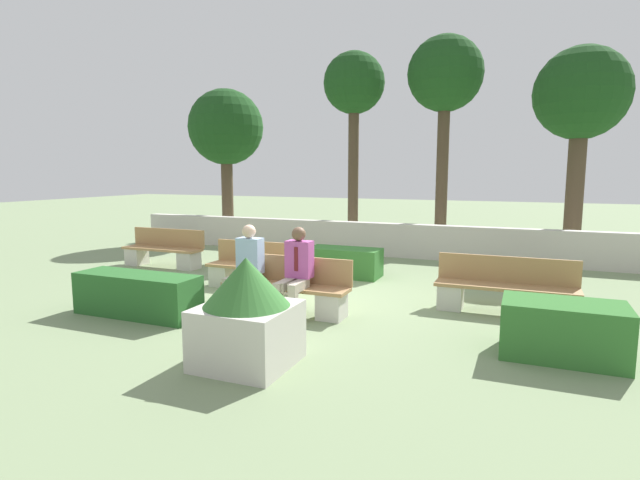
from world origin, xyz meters
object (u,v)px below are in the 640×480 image
Objects in this scene: bench_front at (286,291)px; tree_center_right at (445,79)px; person_seated_man at (296,268)px; bench_back at (505,292)px; tree_center_left at (354,89)px; bench_right_side at (257,271)px; tree_leftmost at (226,129)px; tree_rightmost at (581,98)px; bench_left_side at (163,252)px; person_seated_woman at (246,264)px; planter_corner_left at (247,312)px.

tree_center_right is at bearing 80.72° from bench_front.
tree_center_right is at bearing 82.71° from person_seated_man.
person_seated_man is at bearing -162.61° from bench_back.
bench_right_side is at bearing -89.67° from tree_center_left.
tree_leftmost is at bearing 129.38° from person_seated_man.
bench_right_side is 0.38× the size of tree_rightmost.
tree_center_left is at bearing 119.79° from bench_back.
bench_left_side is at bearing -123.82° from tree_center_left.
tree_center_right reaches higher than person_seated_woman.
tree_rightmost is at bearing 59.60° from person_seated_man.
person_seated_woman reaches higher than bench_right_side.
tree_leftmost is 9.52m from tree_rightmost.
bench_front is 1.50× the size of person_seated_woman.
tree_leftmost reaches higher than person_seated_woman.
bench_right_side is at bearing 113.28° from person_seated_woman.
person_seated_man is at bearing 98.96° from planter_corner_left.
person_seated_woman reaches higher than planter_corner_left.
tree_center_left reaches higher than tree_leftmost.
tree_leftmost reaches higher than bench_right_side.
person_seated_man is at bearing -78.01° from tree_center_left.
bench_front and bench_right_side have the same top height.
bench_front is 0.73m from person_seated_woman.
tree_center_right reaches higher than person_seated_man.
person_seated_man is 8.96m from tree_leftmost.
person_seated_woman is 0.25× the size of tree_center_left.
bench_back is 0.36× the size of tree_center_right.
bench_back is (3.03, 1.21, 0.00)m from bench_front.
tree_center_left is (-1.21, 6.62, 3.98)m from bench_front.
bench_front is 0.43× the size of tree_leftmost.
person_seated_man is 0.26× the size of tree_rightmost.
person_seated_woman is (-0.83, 0.00, 0.00)m from person_seated_man.
bench_right_side is 0.41× the size of tree_leftmost.
tree_center_right reaches higher than bench_right_side.
bench_front is 8.84m from tree_leftmost.
person_seated_man is (-2.81, -1.35, 0.39)m from bench_back.
bench_right_side is 0.93× the size of bench_back.
person_seated_man reaches higher than bench_right_side.
bench_front is 1.50× the size of person_seated_man.
tree_center_right is (0.91, 7.15, 3.76)m from person_seated_man.
bench_back is at bearing -32.59° from tree_leftmost.
tree_center_left is 1.06× the size of tree_rightmost.
tree_center_left is at bearing 101.99° from person_seated_man.
tree_rightmost reaches higher than planter_corner_left.
person_seated_woman is 0.29× the size of tree_leftmost.
bench_back is at bearing 51.95° from planter_corner_left.
tree_center_right is (1.74, 7.15, 3.76)m from person_seated_woman.
tree_center_right is (0.62, 9.01, 3.89)m from planter_corner_left.
bench_left_side and bench_right_side have the same top height.
planter_corner_left reaches higher than bench_back.
bench_left_side is at bearing 157.61° from bench_right_side.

